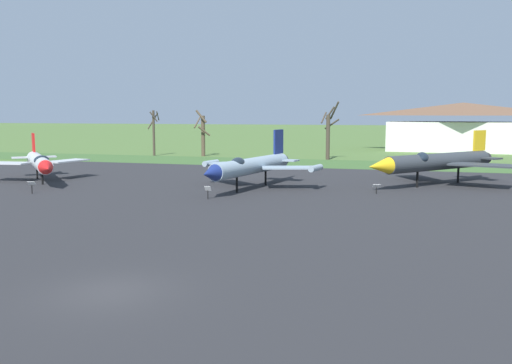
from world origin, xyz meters
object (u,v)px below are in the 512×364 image
visitor_building (462,128)px  jet_fighter_front_left (251,166)px  info_placard_rear_center (32,186)px  info_placard_front_left (208,191)px  jet_fighter_rear_center (39,162)px  jet_fighter_front_right (436,161)px  info_placard_front_right (376,188)px

visitor_building → jet_fighter_front_left: bearing=-110.6°
jet_fighter_front_left → visitor_building: visitor_building is taller
info_placard_rear_center → jet_fighter_front_left: bearing=25.4°
info_placard_front_left → jet_fighter_rear_center: 19.84m
jet_fighter_front_left → jet_fighter_front_right: bearing=24.0°
info_placard_front_right → info_placard_rear_center: bearing=-163.9°
jet_fighter_front_left → info_placard_front_right: jet_fighter_front_left is taller
jet_fighter_rear_center → info_placard_rear_center: jet_fighter_rear_center is taller
jet_fighter_front_left → info_placard_rear_center: 17.84m
jet_fighter_front_left → jet_fighter_front_right: 16.65m
jet_fighter_front_left → visitor_building: bearing=69.4°
jet_fighter_rear_center → info_placard_rear_center: size_ratio=11.24×
info_placard_front_left → jet_fighter_front_right: (16.64, 13.16, 1.56)m
jet_fighter_front_left → jet_fighter_rear_center: bearing=-177.4°
info_placard_rear_center → jet_fighter_rear_center: bearing=123.2°
jet_fighter_rear_center → visitor_building: size_ratio=0.44×
info_placard_front_right → visitor_building: bearing=79.4°
jet_fighter_rear_center → visitor_building: (41.52, 57.02, 2.11)m
info_placard_front_left → visitor_building: visitor_building is taller
jet_fighter_rear_center → visitor_building: visitor_building is taller
jet_fighter_front_left → visitor_building: 59.95m
jet_fighter_rear_center → visitor_building: 70.57m
jet_fighter_front_right → info_placard_rear_center: bearing=-155.3°
info_placard_front_left → visitor_building: 66.48m
jet_fighter_front_right → info_placard_rear_center: (-31.28, -14.41, -1.52)m
info_placard_rear_center → jet_fighter_front_right: bearing=24.7°
jet_fighter_rear_center → info_placard_rear_center: (4.39, -6.70, -1.25)m
info_placard_front_left → jet_fighter_front_left: bearing=77.4°
info_placard_front_left → visitor_building: bearing=70.2°
jet_fighter_front_right → visitor_building: 49.69m
info_placard_rear_center → visitor_building: 73.83m
info_placard_front_left → info_placard_front_right: info_placard_front_left is taller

